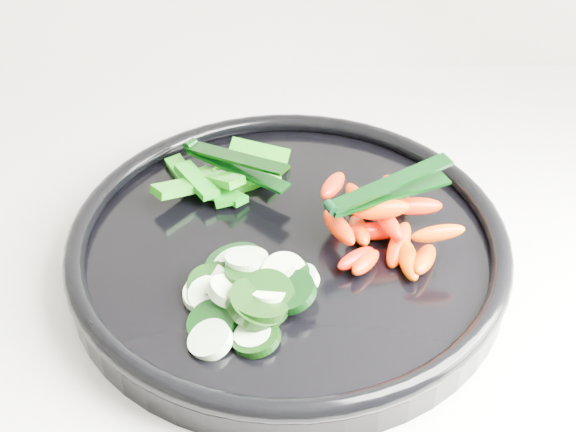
{
  "coord_description": "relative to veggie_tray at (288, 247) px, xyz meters",
  "views": [
    {
      "loc": [
        0.2,
        1.14,
        1.41
      ],
      "look_at": [
        0.21,
        1.65,
        0.99
      ],
      "focal_mm": 50.0,
      "sensor_mm": 36.0,
      "label": 1
    }
  ],
  "objects": [
    {
      "name": "tong_carrot",
      "position": [
        0.08,
        0.01,
        0.05
      ],
      "size": [
        0.11,
        0.06,
        0.02
      ],
      "color": "black",
      "rests_on": "carrot_pile"
    },
    {
      "name": "tong_pepper",
      "position": [
        -0.05,
        0.08,
        0.03
      ],
      "size": [
        0.1,
        0.08,
        0.02
      ],
      "color": "black",
      "rests_on": "pepper_pile"
    },
    {
      "name": "carrot_pile",
      "position": [
        0.08,
        0.0,
        0.02
      ],
      "size": [
        0.12,
        0.15,
        0.05
      ],
      "color": "#E53B00",
      "rests_on": "veggie_tray"
    },
    {
      "name": "cucumber_pile",
      "position": [
        -0.04,
        -0.06,
        0.01
      ],
      "size": [
        0.12,
        0.13,
        0.04
      ],
      "color": "black",
      "rests_on": "veggie_tray"
    },
    {
      "name": "pepper_pile",
      "position": [
        -0.06,
        0.08,
        0.01
      ],
      "size": [
        0.13,
        0.09,
        0.04
      ],
      "color": "#0A730B",
      "rests_on": "veggie_tray"
    },
    {
      "name": "veggie_tray",
      "position": [
        0.0,
        0.0,
        0.0
      ],
      "size": [
        0.4,
        0.4,
        0.04
      ],
      "color": "black",
      "rests_on": "counter"
    }
  ]
}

